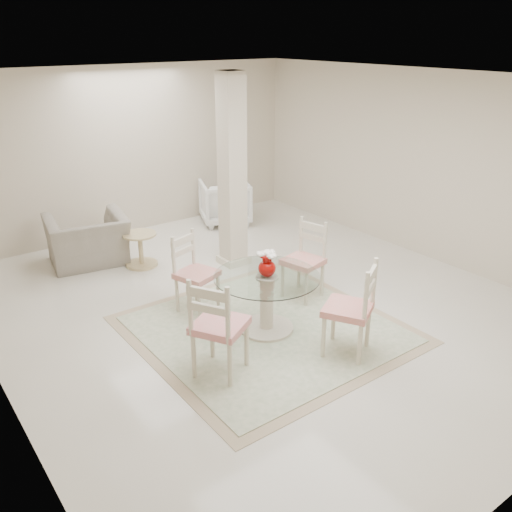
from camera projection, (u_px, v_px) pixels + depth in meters
ground at (260, 305)px, 6.76m from camera, size 7.00×7.00×0.00m
room_shell at (260, 158)px, 6.04m from camera, size 6.02×7.02×2.71m
column at (232, 173)px, 7.48m from camera, size 0.30×0.30×2.70m
area_rug at (266, 329)px, 6.20m from camera, size 2.79×2.79×0.02m
dining_table at (267, 303)px, 6.07m from camera, size 1.18×1.18×0.68m
red_vase at (267, 264)px, 5.89m from camera, size 0.23×0.21×0.30m
dining_chair_east at (306, 254)px, 6.79m from camera, size 0.53×0.53×1.10m
dining_chair_north at (192, 267)px, 6.46m from camera, size 0.54×0.54×1.07m
dining_chair_west at (216, 321)px, 5.14m from camera, size 0.65×0.65×1.19m
dining_chair_south at (356, 303)px, 5.51m from camera, size 0.63×0.63×1.16m
recliner_taupe at (88, 240)px, 7.86m from camera, size 1.25×1.14×0.71m
armchair_white at (225, 202)px, 9.54m from camera, size 1.06×1.08×0.76m
side_table at (141, 251)px, 7.82m from camera, size 0.48×0.48×0.49m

